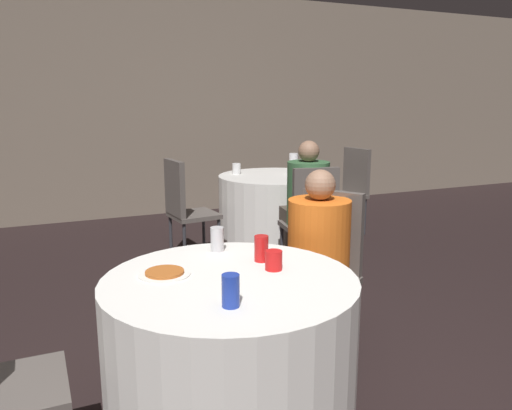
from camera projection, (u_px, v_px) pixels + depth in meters
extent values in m
cube|color=gray|center=(111.00, 106.00, 6.09)|extent=(16.00, 0.06, 2.80)
cylinder|color=white|center=(231.00, 357.00, 2.18)|extent=(1.09, 1.09, 0.73)
cylinder|color=white|center=(276.00, 211.00, 5.06)|extent=(1.16, 1.16, 0.73)
cube|color=#59514C|center=(10.00, 391.00, 1.82)|extent=(0.41, 0.41, 0.04)
cylinder|color=#333338|center=(61.00, 408.00, 2.09)|extent=(0.03, 0.03, 0.41)
cube|color=#59514C|center=(318.00, 284.00, 2.88)|extent=(0.56, 0.56, 0.04)
cube|color=#59514C|center=(332.00, 232.00, 2.97)|extent=(0.25, 0.34, 0.50)
cylinder|color=#333338|center=(331.00, 338.00, 2.70)|extent=(0.03, 0.03, 0.41)
cylinder|color=#333338|center=(277.00, 323.00, 2.88)|extent=(0.03, 0.03, 0.41)
cylinder|color=#333338|center=(355.00, 316.00, 2.98)|extent=(0.03, 0.03, 0.41)
cylinder|color=#333338|center=(304.00, 304.00, 3.16)|extent=(0.03, 0.03, 0.41)
cube|color=#59514C|center=(343.00, 196.00, 5.52)|extent=(0.46, 0.46, 0.04)
cube|color=#59514C|center=(356.00, 171.00, 5.56)|extent=(0.11, 0.38, 0.50)
cylinder|color=#333338|center=(341.00, 221.00, 5.33)|extent=(0.03, 0.03, 0.41)
cylinder|color=#333338|center=(321.00, 214.00, 5.61)|extent=(0.03, 0.03, 0.41)
cylinder|color=#333338|center=(365.00, 217.00, 5.51)|extent=(0.03, 0.03, 0.41)
cylinder|color=#333338|center=(344.00, 211.00, 5.79)|extent=(0.03, 0.03, 0.41)
cube|color=#59514C|center=(194.00, 215.00, 4.60)|extent=(0.44, 0.44, 0.04)
cube|color=#59514C|center=(175.00, 188.00, 4.46)|extent=(0.10, 0.38, 0.50)
cylinder|color=#333338|center=(204.00, 232.00, 4.87)|extent=(0.03, 0.03, 0.41)
cylinder|color=#333338|center=(219.00, 240.00, 4.59)|extent=(0.03, 0.03, 0.41)
cylinder|color=#333338|center=(171.00, 237.00, 4.71)|extent=(0.03, 0.03, 0.41)
cylinder|color=#333338|center=(185.00, 245.00, 4.42)|extent=(0.03, 0.03, 0.41)
cube|color=#59514C|center=(307.00, 226.00, 4.19)|extent=(0.46, 0.46, 0.04)
cube|color=#59514C|center=(316.00, 199.00, 3.96)|extent=(0.38, 0.11, 0.50)
cylinder|color=#333338|center=(282.00, 248.00, 4.36)|extent=(0.03, 0.03, 0.41)
cylinder|color=#333338|center=(318.00, 245.00, 4.44)|extent=(0.03, 0.03, 0.41)
cylinder|color=#333338|center=(294.00, 259.00, 4.03)|extent=(0.03, 0.03, 0.41)
cylinder|color=#333338|center=(333.00, 256.00, 4.12)|extent=(0.03, 0.03, 0.41)
cylinder|color=#4C4238|center=(298.00, 242.00, 4.44)|extent=(0.24, 0.24, 0.45)
cube|color=#4C4238|center=(303.00, 215.00, 4.28)|extent=(0.38, 0.37, 0.12)
cylinder|color=#38663D|center=(308.00, 193.00, 4.13)|extent=(0.35, 0.35, 0.53)
sphere|color=#997056|center=(309.00, 151.00, 4.06)|extent=(0.17, 0.17, 0.17)
cylinder|color=black|center=(299.00, 331.00, 2.74)|extent=(0.24, 0.24, 0.45)
cube|color=black|center=(309.00, 278.00, 2.78)|extent=(0.45, 0.46, 0.12)
cylinder|color=orange|center=(319.00, 241.00, 2.83)|extent=(0.35, 0.35, 0.48)
sphere|color=#997056|center=(320.00, 185.00, 2.76)|extent=(0.17, 0.17, 0.17)
cylinder|color=white|center=(165.00, 274.00, 2.15)|extent=(0.22, 0.22, 0.01)
cylinder|color=#B25B23|center=(165.00, 272.00, 2.15)|extent=(0.17, 0.17, 0.01)
cylinder|color=#1E38A5|center=(231.00, 291.00, 1.81)|extent=(0.07, 0.07, 0.12)
cylinder|color=red|center=(261.00, 249.00, 2.32)|extent=(0.07, 0.07, 0.12)
cylinder|color=silver|center=(217.00, 239.00, 2.48)|extent=(0.07, 0.07, 0.12)
cylinder|color=red|center=(274.00, 260.00, 2.21)|extent=(0.08, 0.08, 0.09)
cylinder|color=white|center=(294.00, 164.00, 5.05)|extent=(0.09, 0.09, 0.21)
cylinder|color=white|center=(236.00, 169.00, 5.08)|extent=(0.08, 0.08, 0.11)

